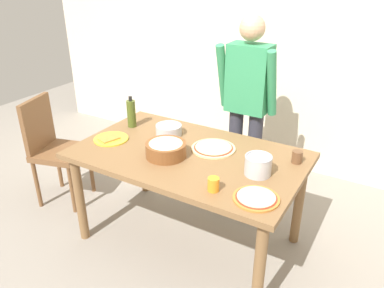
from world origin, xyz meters
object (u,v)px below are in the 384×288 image
(mixing_bowl_steel, at_px, (169,130))
(plate_with_slice, at_px, (111,139))
(cup_small_brown, at_px, (297,157))
(chair_wooden_left, at_px, (52,145))
(popcorn_bowl, at_px, (166,148))
(pizza_cooked_on_tray, at_px, (256,198))
(olive_oil_bottle, at_px, (131,113))
(cup_orange, at_px, (213,184))
(steel_pot, at_px, (258,165))
(dining_table, at_px, (188,164))
(pizza_raw_on_board, at_px, (213,148))
(person_cook, at_px, (247,101))

(mixing_bowl_steel, bearing_deg, plate_with_slice, -137.13)
(cup_small_brown, bearing_deg, mixing_bowl_steel, -176.53)
(chair_wooden_left, xyz_separation_m, popcorn_bowl, (1.21, -0.02, 0.28))
(pizza_cooked_on_tray, relative_size, olive_oil_bottle, 1.05)
(chair_wooden_left, bearing_deg, olive_oil_bottle, 22.18)
(plate_with_slice, xyz_separation_m, cup_orange, (0.99, -0.23, 0.03))
(popcorn_bowl, relative_size, cup_orange, 3.29)
(chair_wooden_left, bearing_deg, steel_pot, 2.35)
(dining_table, xyz_separation_m, pizza_raw_on_board, (0.12, 0.14, 0.10))
(chair_wooden_left, relative_size, cup_orange, 11.18)
(steel_pot, bearing_deg, cup_orange, -116.21)
(person_cook, xyz_separation_m, chair_wooden_left, (-1.43, -0.86, -0.40))
(plate_with_slice, height_order, cup_orange, cup_orange)
(steel_pot, relative_size, cup_small_brown, 2.04)
(pizza_cooked_on_tray, bearing_deg, plate_with_slice, 171.59)
(dining_table, bearing_deg, plate_with_slice, -169.82)
(olive_oil_bottle, relative_size, cup_orange, 3.01)
(popcorn_bowl, distance_m, olive_oil_bottle, 0.61)
(cup_small_brown, bearing_deg, pizza_raw_on_board, -169.33)
(popcorn_bowl, bearing_deg, plate_with_slice, 179.25)
(mixing_bowl_steel, bearing_deg, olive_oil_bottle, -177.30)
(dining_table, bearing_deg, cup_orange, -42.04)
(plate_with_slice, height_order, mixing_bowl_steel, mixing_bowl_steel)
(plate_with_slice, relative_size, cup_orange, 3.06)
(cup_orange, bearing_deg, olive_oil_bottle, 153.20)
(plate_with_slice, distance_m, popcorn_bowl, 0.51)
(dining_table, height_order, pizza_raw_on_board, pizza_raw_on_board)
(chair_wooden_left, height_order, plate_with_slice, chair_wooden_left)
(plate_with_slice, relative_size, olive_oil_bottle, 1.02)
(person_cook, bearing_deg, pizza_cooked_on_tray, -63.97)
(pizza_cooked_on_tray, bearing_deg, person_cook, 116.03)
(dining_table, relative_size, pizza_cooked_on_tray, 5.97)
(dining_table, relative_size, cup_small_brown, 18.82)
(person_cook, bearing_deg, pizza_raw_on_board, -89.05)
(pizza_cooked_on_tray, xyz_separation_m, popcorn_bowl, (-0.74, 0.18, 0.05))
(dining_table, height_order, cup_orange, cup_orange)
(cup_small_brown, bearing_deg, popcorn_bowl, -155.39)
(plate_with_slice, distance_m, steel_pot, 1.15)
(dining_table, xyz_separation_m, olive_oil_bottle, (-0.64, 0.17, 0.20))
(olive_oil_bottle, bearing_deg, cup_small_brown, 3.27)
(steel_pot, height_order, cup_small_brown, steel_pot)
(pizza_cooked_on_tray, distance_m, popcorn_bowl, 0.76)
(olive_oil_bottle, height_order, steel_pot, olive_oil_bottle)
(chair_wooden_left, xyz_separation_m, cup_small_brown, (2.01, 0.35, 0.26))
(person_cook, relative_size, chair_wooden_left, 1.71)
(olive_oil_bottle, distance_m, cup_orange, 1.14)
(chair_wooden_left, distance_m, cup_orange, 1.73)
(steel_pot, height_order, cup_orange, steel_pot)
(dining_table, xyz_separation_m, plate_with_slice, (-0.62, -0.11, 0.10))
(person_cook, xyz_separation_m, cup_small_brown, (0.58, -0.51, -0.14))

